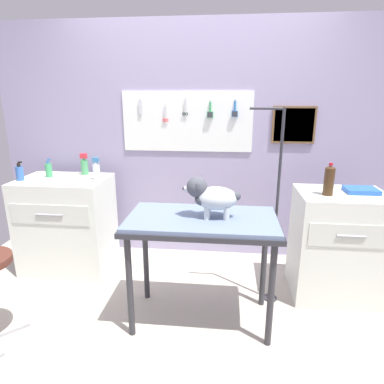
# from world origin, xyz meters

# --- Properties ---
(ground) EXTENTS (4.40, 4.00, 0.04)m
(ground) POSITION_xyz_m (0.00, 0.00, -0.02)
(ground) COLOR #BBB2A2
(rear_wall_panel) EXTENTS (4.00, 0.11, 2.30)m
(rear_wall_panel) POSITION_xyz_m (0.00, 1.28, 1.16)
(rear_wall_panel) COLOR #9B92B5
(rear_wall_panel) RESTS_ON ground
(grooming_table) EXTENTS (1.06, 0.57, 0.81)m
(grooming_table) POSITION_xyz_m (0.13, 0.13, 0.72)
(grooming_table) COLOR #2D2D33
(grooming_table) RESTS_ON ground
(grooming_arm) EXTENTS (0.30, 0.11, 1.54)m
(grooming_arm) POSITION_xyz_m (0.66, 0.44, 0.72)
(grooming_arm) COLOR #2D2D33
(grooming_arm) RESTS_ON ground
(dog) EXTENTS (0.39, 0.18, 0.28)m
(dog) POSITION_xyz_m (0.18, 0.14, 0.96)
(dog) COLOR silver
(dog) RESTS_ON grooming_table
(counter_left) EXTENTS (0.80, 0.58, 0.88)m
(counter_left) POSITION_xyz_m (-1.21, 0.80, 0.44)
(counter_left) COLOR silver
(counter_left) RESTS_ON ground
(cabinet_right) EXTENTS (0.68, 0.54, 0.88)m
(cabinet_right) POSITION_xyz_m (1.20, 0.59, 0.44)
(cabinet_right) COLOR silver
(cabinet_right) RESTS_ON ground
(conditioner_bottle) EXTENTS (0.07, 0.06, 0.17)m
(conditioner_bottle) POSITION_xyz_m (-1.55, 0.71, 0.95)
(conditioner_bottle) COLOR #3766BB
(conditioner_bottle) RESTS_ON counter_left
(pump_bottle_white) EXTENTS (0.07, 0.07, 0.20)m
(pump_bottle_white) POSITION_xyz_m (-1.07, 0.99, 0.97)
(pump_bottle_white) COLOR #48985E
(pump_bottle_white) RESTS_ON counter_left
(spray_bottle_tall) EXTENTS (0.06, 0.06, 0.20)m
(spray_bottle_tall) POSITION_xyz_m (-0.88, 0.81, 0.97)
(spray_bottle_tall) COLOR white
(spray_bottle_tall) RESTS_ON counter_left
(spray_bottle_short) EXTENTS (0.06, 0.06, 0.17)m
(spray_bottle_short) POSITION_xyz_m (-1.36, 0.86, 0.95)
(spray_bottle_short) COLOR #3E9F5F
(spray_bottle_short) RESTS_ON counter_left
(soda_bottle) EXTENTS (0.08, 0.08, 0.25)m
(soda_bottle) POSITION_xyz_m (1.06, 0.52, 1.00)
(soda_bottle) COLOR #412A16
(soda_bottle) RESTS_ON cabinet_right
(supply_tray) EXTENTS (0.24, 0.18, 0.04)m
(supply_tray) POSITION_xyz_m (1.34, 0.62, 0.90)
(supply_tray) COLOR blue
(supply_tray) RESTS_ON cabinet_right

